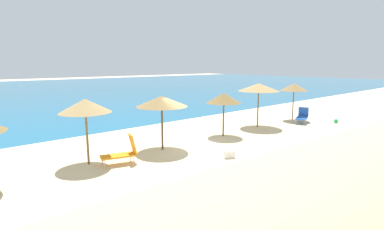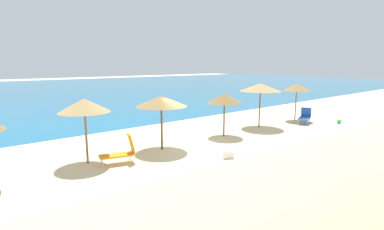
{
  "view_description": "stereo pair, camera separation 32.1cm",
  "coord_description": "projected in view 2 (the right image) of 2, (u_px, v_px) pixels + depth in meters",
  "views": [
    {
      "loc": [
        -9.03,
        -10.64,
        4.06
      ],
      "look_at": [
        0.77,
        0.52,
        1.47
      ],
      "focal_mm": 27.57,
      "sensor_mm": 36.0,
      "label": 1
    },
    {
      "loc": [
        -8.79,
        -10.84,
        4.06
      ],
      "look_at": [
        0.77,
        0.52,
        1.47
      ],
      "focal_mm": 27.57,
      "sensor_mm": 36.0,
      "label": 2
    }
  ],
  "objects": [
    {
      "name": "lounge_chair_1",
      "position": [
        305.0,
        117.0,
        20.39
      ],
      "size": [
        1.77,
        1.23,
        1.02
      ],
      "rotation": [
        0.0,
        0.0,
        1.95
      ],
      "color": "blue",
      "rests_on": "ground_plane"
    },
    {
      "name": "cooler_box",
      "position": [
        228.0,
        154.0,
        12.86
      ],
      "size": [
        0.58,
        0.54,
        0.34
      ],
      "primitive_type": "cube",
      "rotation": [
        0.0,
        0.0,
        2.58
      ],
      "color": "white",
      "rests_on": "ground_plane"
    },
    {
      "name": "ground_plane",
      "position": [
        187.0,
        148.0,
        14.44
      ],
      "size": [
        160.0,
        160.0,
        0.0
      ],
      "primitive_type": "plane",
      "color": "beige"
    },
    {
      "name": "lounge_chair_0",
      "position": [
        122.0,
        151.0,
        12.08
      ],
      "size": [
        1.53,
        0.94,
        1.22
      ],
      "rotation": [
        0.0,
        0.0,
        1.29
      ],
      "color": "orange",
      "rests_on": "ground_plane"
    },
    {
      "name": "beach_umbrella_2",
      "position": [
        84.0,
        106.0,
        11.75
      ],
      "size": [
        2.05,
        2.05,
        2.7
      ],
      "color": "brown",
      "rests_on": "ground_plane"
    },
    {
      "name": "beach_umbrella_4",
      "position": [
        224.0,
        98.0,
        16.38
      ],
      "size": [
        1.95,
        1.95,
        2.45
      ],
      "color": "brown",
      "rests_on": "ground_plane"
    },
    {
      "name": "beach_umbrella_5",
      "position": [
        260.0,
        87.0,
        18.65
      ],
      "size": [
        2.61,
        2.61,
        2.84
      ],
      "color": "brown",
      "rests_on": "ground_plane"
    },
    {
      "name": "beach_ball",
      "position": [
        339.0,
        122.0,
        20.23
      ],
      "size": [
        0.29,
        0.29,
        0.29
      ],
      "primitive_type": "sphere",
      "color": "green",
      "rests_on": "ground_plane"
    },
    {
      "name": "sea_water",
      "position": [
        23.0,
        92.0,
        43.23
      ],
      "size": [
        160.0,
        64.82,
        0.01
      ],
      "primitive_type": "cube",
      "color": "#1E6B93",
      "rests_on": "ground_plane"
    },
    {
      "name": "beach_umbrella_3",
      "position": [
        161.0,
        101.0,
        13.75
      ],
      "size": [
        2.41,
        2.41,
        2.59
      ],
      "color": "brown",
      "rests_on": "ground_plane"
    },
    {
      "name": "beach_umbrella_6",
      "position": [
        297.0,
        87.0,
        20.99
      ],
      "size": [
        1.91,
        1.91,
        2.68
      ],
      "color": "brown",
      "rests_on": "ground_plane"
    }
  ]
}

